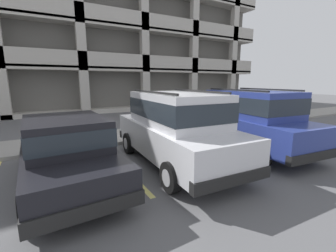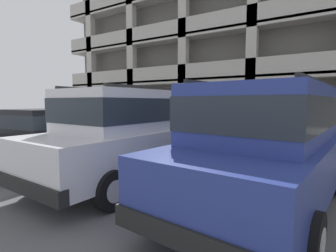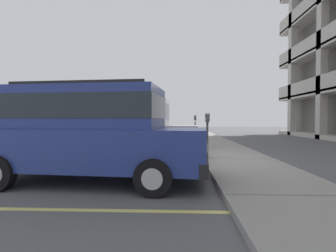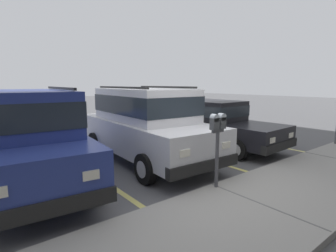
% 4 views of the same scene
% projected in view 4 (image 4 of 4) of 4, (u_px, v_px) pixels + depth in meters
% --- Properties ---
extents(ground_plane, '(80.00, 80.00, 0.10)m').
position_uv_depth(ground_plane, '(204.00, 189.00, 5.42)').
color(ground_plane, '#565659').
extents(sidewalk, '(40.00, 2.20, 0.12)m').
position_uv_depth(sidewalk, '(260.00, 207.00, 4.39)').
color(sidewalk, gray).
rests_on(sidewalk, ground_plane).
extents(parking_stall_lines, '(12.07, 4.80, 0.01)m').
position_uv_depth(parking_stall_lines, '(107.00, 183.00, 5.58)').
color(parking_stall_lines, '#DBD16B').
rests_on(parking_stall_lines, ground_plane).
extents(silver_suv, '(2.15, 4.85, 2.03)m').
position_uv_depth(silver_suv, '(145.00, 121.00, 7.11)').
color(silver_suv, silver).
rests_on(silver_suv, ground_plane).
extents(red_sedan, '(1.98, 4.55, 1.54)m').
position_uv_depth(red_sedan, '(215.00, 122.00, 8.81)').
color(red_sedan, black).
rests_on(red_sedan, ground_plane).
extents(dark_hatchback, '(2.31, 4.93, 2.03)m').
position_uv_depth(dark_hatchback, '(27.00, 134.00, 5.36)').
color(dark_hatchback, navy).
rests_on(dark_hatchback, ground_plane).
extents(parking_meter_near, '(0.35, 0.12, 1.44)m').
position_uv_depth(parking_meter_near, '(218.00, 133.00, 4.93)').
color(parking_meter_near, '#47474C').
rests_on(parking_meter_near, sidewalk).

